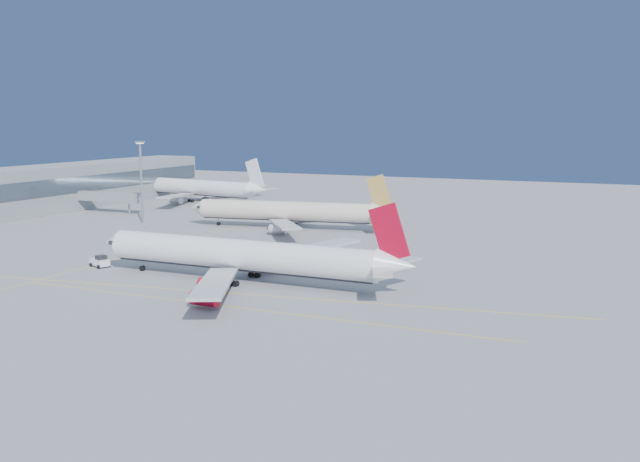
{
  "coord_description": "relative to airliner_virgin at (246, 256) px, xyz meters",
  "views": [
    {
      "loc": [
        62.38,
        -111.0,
        30.14
      ],
      "look_at": [
        2.61,
        23.8,
        7.0
      ],
      "focal_mm": 40.0,
      "sensor_mm": 36.0,
      "label": 1
    }
  ],
  "objects": [
    {
      "name": "ground",
      "position": [
        3.18,
        -2.61,
        -4.95
      ],
      "size": [
        500.0,
        500.0,
        0.0
      ],
      "primitive_type": "plane",
      "color": "slate",
      "rests_on": "ground"
    },
    {
      "name": "terminal",
      "position": [
        -111.75,
        82.39,
        2.56
      ],
      "size": [
        18.4,
        110.0,
        15.0
      ],
      "color": "gray",
      "rests_on": "ground"
    },
    {
      "name": "jet_bridge",
      "position": [
        -89.93,
        69.39,
        0.22
      ],
      "size": [
        23.6,
        3.6,
        6.9
      ],
      "color": "gray",
      "rests_on": "ground"
    },
    {
      "name": "taxiway_lines",
      "position": [
        -11.54,
        3.73,
        -4.94
      ],
      "size": [
        118.86,
        140.0,
        0.02
      ],
      "color": "yellow",
      "rests_on": "ground"
    },
    {
      "name": "airliner_virgin",
      "position": [
        0.0,
        0.0,
        0.0
      ],
      "size": [
        66.47,
        59.87,
        16.43
      ],
      "rotation": [
        0.0,
        0.0,
        -0.01
      ],
      "color": "white",
      "rests_on": "ground"
    },
    {
      "name": "airliner_etihad",
      "position": [
        -21.92,
        62.96,
        -0.17
      ],
      "size": [
        60.2,
        55.08,
        15.74
      ],
      "rotation": [
        0.0,
        0.0,
        0.15
      ],
      "color": "beige",
      "rests_on": "ground"
    },
    {
      "name": "airliner_third",
      "position": [
        -82.37,
        109.05,
        0.14
      ],
      "size": [
        62.65,
        57.24,
        16.83
      ],
      "rotation": [
        0.0,
        0.0,
        -0.15
      ],
      "color": "white",
      "rests_on": "ground"
    },
    {
      "name": "pushback_tug",
      "position": [
        -34.4,
        -0.25,
        -3.79
      ],
      "size": [
        4.94,
        3.9,
        2.5
      ],
      "rotation": [
        0.0,
        0.0,
        -0.35
      ],
      "color": "white",
      "rests_on": "ground"
    },
    {
      "name": "light_mast",
      "position": [
        -65.68,
        54.17,
        9.18
      ],
      "size": [
        2.07,
        2.07,
        23.95
      ],
      "color": "gray",
      "rests_on": "ground"
    }
  ]
}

